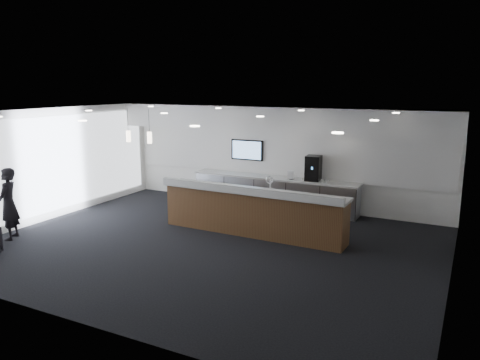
% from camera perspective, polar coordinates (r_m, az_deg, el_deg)
% --- Properties ---
extents(ground, '(10.00, 10.00, 0.00)m').
position_cam_1_polar(ground, '(10.84, -3.51, -7.92)').
color(ground, black).
rests_on(ground, ground).
extents(ceiling, '(10.00, 8.00, 0.02)m').
position_cam_1_polar(ceiling, '(10.23, -3.72, 8.12)').
color(ceiling, black).
rests_on(ceiling, back_wall).
extents(back_wall, '(10.00, 0.02, 3.00)m').
position_cam_1_polar(back_wall, '(13.97, 4.73, 2.85)').
color(back_wall, white).
rests_on(back_wall, ground).
extents(left_wall, '(0.02, 8.00, 3.00)m').
position_cam_1_polar(left_wall, '(13.63, -22.06, 1.81)').
color(left_wall, white).
rests_on(left_wall, ground).
extents(right_wall, '(0.02, 8.00, 3.00)m').
position_cam_1_polar(right_wall, '(9.05, 24.89, -3.05)').
color(right_wall, white).
rests_on(right_wall, ground).
extents(soffit_bulkhead, '(10.00, 0.90, 0.70)m').
position_cam_1_polar(soffit_bulkhead, '(13.43, 4.08, 7.45)').
color(soffit_bulkhead, white).
rests_on(soffit_bulkhead, back_wall).
extents(alcove_panel, '(9.80, 0.06, 1.40)m').
position_cam_1_polar(alcove_panel, '(13.93, 4.69, 3.24)').
color(alcove_panel, white).
rests_on(alcove_panel, back_wall).
extents(window_blinds_wall, '(0.04, 7.36, 2.55)m').
position_cam_1_polar(window_blinds_wall, '(13.60, -21.95, 1.80)').
color(window_blinds_wall, white).
rests_on(window_blinds_wall, left_wall).
extents(back_credenza, '(5.06, 0.66, 0.95)m').
position_cam_1_polar(back_credenza, '(13.84, 4.10, -1.53)').
color(back_credenza, '#9C9EA4').
rests_on(back_credenza, ground).
extents(wall_tv, '(1.05, 0.08, 0.62)m').
position_cam_1_polar(wall_tv, '(14.27, 0.87, 3.68)').
color(wall_tv, black).
rests_on(wall_tv, back_wall).
extents(pendant_left, '(0.12, 0.12, 0.30)m').
position_cam_1_polar(pendant_left, '(12.31, -11.46, 5.00)').
color(pendant_left, '#FFE6C6').
rests_on(pendant_left, ceiling).
extents(pendant_right, '(0.12, 0.12, 0.30)m').
position_cam_1_polar(pendant_right, '(12.75, -13.94, 5.11)').
color(pendant_right, '#FFE6C6').
rests_on(pendant_right, ceiling).
extents(ceiling_can_lights, '(7.00, 5.00, 0.02)m').
position_cam_1_polar(ceiling_can_lights, '(10.23, -3.72, 7.95)').
color(ceiling_can_lights, white).
rests_on(ceiling_can_lights, ceiling).
extents(service_counter, '(4.74, 0.88, 1.49)m').
position_cam_1_polar(service_counter, '(11.42, 1.52, -3.83)').
color(service_counter, '#532F1B').
rests_on(service_counter, ground).
extents(coffee_machine, '(0.44, 0.55, 0.70)m').
position_cam_1_polar(coffee_machine, '(13.30, 8.93, 1.44)').
color(coffee_machine, black).
rests_on(coffee_machine, back_credenza).
extents(info_sign_left, '(0.16, 0.05, 0.22)m').
position_cam_1_polar(info_sign_left, '(13.38, 6.22, 0.53)').
color(info_sign_left, silver).
rests_on(info_sign_left, back_credenza).
extents(info_sign_right, '(0.19, 0.04, 0.25)m').
position_cam_1_polar(info_sign_right, '(13.44, 6.19, 0.63)').
color(info_sign_right, silver).
rests_on(info_sign_right, back_credenza).
extents(lounge_guest, '(0.66, 0.75, 1.71)m').
position_cam_1_polar(lounge_guest, '(12.29, -26.38, -2.61)').
color(lounge_guest, black).
rests_on(lounge_guest, ground).
extents(cup_0, '(0.09, 0.09, 0.09)m').
position_cam_1_polar(cup_0, '(13.11, 10.59, -0.14)').
color(cup_0, white).
rests_on(cup_0, back_credenza).
extents(cup_1, '(0.13, 0.13, 0.09)m').
position_cam_1_polar(cup_1, '(13.15, 10.01, -0.08)').
color(cup_1, white).
rests_on(cup_1, back_credenza).
extents(cup_2, '(0.11, 0.11, 0.09)m').
position_cam_1_polar(cup_2, '(13.19, 9.43, -0.03)').
color(cup_2, white).
rests_on(cup_2, back_credenza).
extents(cup_3, '(0.12, 0.12, 0.09)m').
position_cam_1_polar(cup_3, '(13.23, 8.85, 0.03)').
color(cup_3, white).
rests_on(cup_3, back_credenza).
extents(cup_4, '(0.13, 0.13, 0.09)m').
position_cam_1_polar(cup_4, '(13.27, 8.28, 0.08)').
color(cup_4, white).
rests_on(cup_4, back_credenza).
extents(cup_5, '(0.10, 0.10, 0.09)m').
position_cam_1_polar(cup_5, '(13.32, 7.71, 0.14)').
color(cup_5, white).
rests_on(cup_5, back_credenza).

